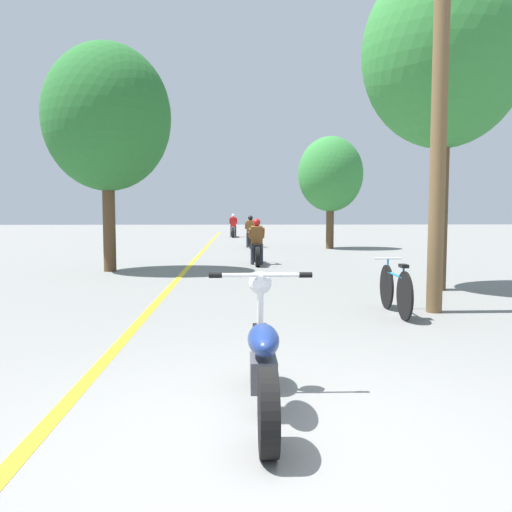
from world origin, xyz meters
TOP-DOWN VIEW (x-y plane):
  - ground_plane at (0.00, 0.00)m, footprint 120.00×120.00m
  - lane_stripe_center at (-1.70, 12.49)m, footprint 0.14×48.00m
  - utility_pole at (2.75, 4.67)m, footprint 1.10×0.24m
  - roadside_tree_right_near at (3.68, 7.04)m, footprint 3.15×2.84m
  - roadside_tree_right_far at (3.54, 19.00)m, footprint 2.70×2.43m
  - roadside_tree_left at (-3.65, 10.64)m, footprint 3.26×2.94m
  - motorcycle_foreground at (-0.11, 0.54)m, footprint 0.88×1.95m
  - motorcycle_rider_lead at (0.25, 12.34)m, footprint 0.50×2.02m
  - motorcycle_rider_mid at (0.23, 19.90)m, footprint 0.50×2.02m
  - motorcycle_rider_far at (-0.61, 29.32)m, footprint 0.50×2.17m
  - bicycle_parked at (2.09, 4.52)m, footprint 0.44×1.66m

SIDE VIEW (x-z plane):
  - ground_plane at x=0.00m, z-range 0.00..0.00m
  - lane_stripe_center at x=-1.70m, z-range 0.00..0.01m
  - bicycle_parked at x=2.09m, z-range -0.03..0.80m
  - motorcycle_foreground at x=-0.11m, z-range -0.11..0.94m
  - motorcycle_rider_lead at x=0.25m, z-range -0.16..1.19m
  - motorcycle_rider_mid at x=0.23m, z-range -0.17..1.21m
  - motorcycle_rider_far at x=-0.61m, z-range -0.18..1.23m
  - roadside_tree_right_far at x=3.54m, z-range 0.76..5.42m
  - utility_pole at x=2.75m, z-range 0.09..7.36m
  - roadside_tree_left at x=-3.65m, z-range 1.02..6.87m
  - roadside_tree_right_near at x=3.68m, z-range 1.36..7.78m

